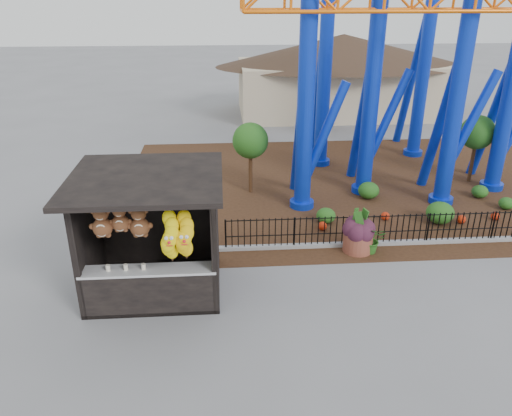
{
  "coord_description": "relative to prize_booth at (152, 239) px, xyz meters",
  "views": [
    {
      "loc": [
        -1.25,
        -9.86,
        7.04
      ],
      "look_at": [
        -0.43,
        1.5,
        2.0
      ],
      "focal_mm": 35.0,
      "sensor_mm": 36.0,
      "label": 1
    }
  ],
  "objects": [
    {
      "name": "ground",
      "position": [
        2.99,
        -0.93,
        -1.53
      ],
      "size": [
        120.0,
        120.0,
        0.0
      ],
      "primitive_type": "plane",
      "color": "slate",
      "rests_on": "ground"
    },
    {
      "name": "curb",
      "position": [
        6.99,
        2.07,
        -1.47
      ],
      "size": [
        18.0,
        0.18,
        0.12
      ],
      "primitive_type": "cube",
      "color": "gray",
      "rests_on": "ground"
    },
    {
      "name": "picket_fence",
      "position": [
        7.89,
        2.07,
        -1.03
      ],
      "size": [
        12.2,
        0.06,
        1.0
      ],
      "primitive_type": null,
      "color": "black",
      "rests_on": "ground"
    },
    {
      "name": "prize_booth",
      "position": [
        0.0,
        0.0,
        0.0
      ],
      "size": [
        3.5,
        3.4,
        3.12
      ],
      "color": "black",
      "rests_on": "ground"
    },
    {
      "name": "planter_foliage",
      "position": [
        5.6,
        1.77,
        -0.62
      ],
      "size": [
        0.7,
        0.7,
        0.64
      ],
      "primitive_type": "ellipsoid",
      "color": "#371625",
      "rests_on": "terracotta_planter"
    },
    {
      "name": "roller_coaster",
      "position": [
        8.1,
        7.3,
        4.92
      ],
      "size": [
        11.0,
        6.37,
        10.82
      ],
      "color": "#0B2DC4",
      "rests_on": "ground"
    },
    {
      "name": "landscaping",
      "position": [
        8.25,
        4.28,
        -1.22
      ],
      "size": [
        7.06,
        3.04,
        0.71
      ],
      "color": "#215117",
      "rests_on": "mulch_bed"
    },
    {
      "name": "pavilion",
      "position": [
        8.99,
        19.07,
        1.54
      ],
      "size": [
        15.0,
        15.0,
        4.8
      ],
      "color": "#BFAD8C",
      "rests_on": "ground"
    },
    {
      "name": "potted_plant",
      "position": [
        5.96,
        1.67,
        -1.11
      ],
      "size": [
        0.86,
        0.78,
        0.84
      ],
      "primitive_type": "imported",
      "rotation": [
        0.0,
        0.0,
        -0.17
      ],
      "color": "#1B5719",
      "rests_on": "ground"
    },
    {
      "name": "mulch_bed",
      "position": [
        6.99,
        7.07,
        -1.52
      ],
      "size": [
        18.0,
        12.0,
        0.02
      ],
      "primitive_type": "cube",
      "color": "#331E11",
      "rests_on": "ground"
    },
    {
      "name": "terracotta_planter",
      "position": [
        5.6,
        1.77,
        -1.23
      ],
      "size": [
        0.87,
        0.87,
        0.59
      ],
      "primitive_type": "cylinder",
      "rotation": [
        0.0,
        0.0,
        -0.03
      ],
      "color": "brown",
      "rests_on": "ground"
    }
  ]
}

